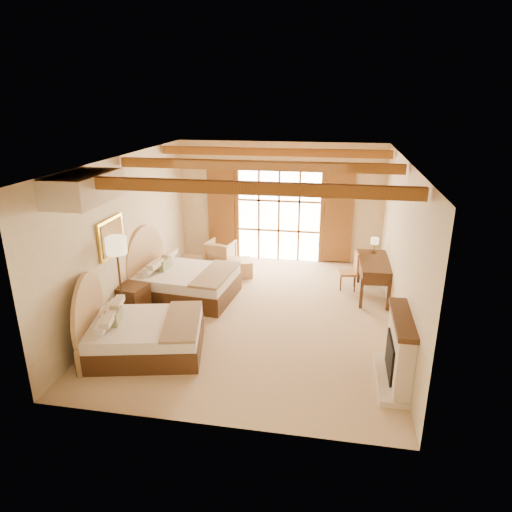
% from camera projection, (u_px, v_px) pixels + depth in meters
% --- Properties ---
extents(floor, '(7.00, 7.00, 0.00)m').
position_uv_depth(floor, '(257.00, 313.00, 9.57)').
color(floor, '#CCB18B').
rests_on(floor, ground).
extents(wall_back, '(5.50, 0.00, 5.50)m').
position_uv_depth(wall_back, '(279.00, 202.00, 12.29)').
color(wall_back, beige).
rests_on(wall_back, ground).
extents(wall_left, '(0.00, 7.00, 7.00)m').
position_uv_depth(wall_left, '(127.00, 234.00, 9.50)').
color(wall_left, beige).
rests_on(wall_left, ground).
extents(wall_right, '(0.00, 7.00, 7.00)m').
position_uv_depth(wall_right, '(400.00, 248.00, 8.58)').
color(wall_right, beige).
rests_on(wall_right, ground).
extents(ceiling, '(7.00, 7.00, 0.00)m').
position_uv_depth(ceiling, '(257.00, 159.00, 8.51)').
color(ceiling, '#AE7037').
rests_on(ceiling, ground).
extents(ceiling_beams, '(5.39, 4.60, 0.18)m').
position_uv_depth(ceiling_beams, '(257.00, 165.00, 8.55)').
color(ceiling_beams, '#975520').
rests_on(ceiling_beams, ceiling).
extents(french_doors, '(3.95, 0.08, 2.60)m').
position_uv_depth(french_doors, '(279.00, 216.00, 12.35)').
color(french_doors, white).
rests_on(french_doors, ground).
extents(fireplace, '(0.46, 1.40, 1.16)m').
position_uv_depth(fireplace, '(398.00, 354.00, 7.11)').
color(fireplace, beige).
rests_on(fireplace, ground).
extents(painting, '(0.06, 0.95, 0.75)m').
position_uv_depth(painting, '(111.00, 237.00, 8.74)').
color(painting, gold).
rests_on(painting, wall_left).
extents(canopy_valance, '(0.70, 1.40, 0.45)m').
position_uv_depth(canopy_valance, '(84.00, 188.00, 7.13)').
color(canopy_valance, beige).
rests_on(canopy_valance, ceiling).
extents(bed_near, '(2.28, 1.88, 1.30)m').
position_uv_depth(bed_near, '(137.00, 331.00, 8.03)').
color(bed_near, '#3F2711').
rests_on(bed_near, floor).
extents(bed_far, '(2.26, 1.79, 1.39)m').
position_uv_depth(bed_far, '(179.00, 280.00, 10.22)').
color(bed_far, '#3F2711').
rests_on(bed_far, floor).
extents(nightstand, '(0.66, 0.66, 0.67)m').
position_uv_depth(nightstand, '(132.00, 301.00, 9.36)').
color(nightstand, '#3F2711').
rests_on(nightstand, floor).
extents(floor_lamp, '(0.39, 0.39, 1.84)m').
position_uv_depth(floor_lamp, '(117.00, 251.00, 8.56)').
color(floor_lamp, '#3C2818').
rests_on(floor_lamp, floor).
extents(armchair, '(0.81, 0.83, 0.65)m').
position_uv_depth(armchair, '(220.00, 252.00, 12.29)').
color(armchair, '#A58257').
rests_on(armchair, floor).
extents(ottoman, '(0.73, 0.73, 0.42)m').
position_uv_depth(ottoman, '(240.00, 268.00, 11.52)').
color(ottoman, tan).
rests_on(ottoman, floor).
extents(desk, '(0.75, 1.60, 0.84)m').
position_uv_depth(desk, '(373.00, 277.00, 10.30)').
color(desk, '#3F2711').
rests_on(desk, floor).
extents(desk_chair, '(0.46, 0.45, 0.91)m').
position_uv_depth(desk_chair, '(349.00, 278.00, 10.70)').
color(desk_chair, '#B3714D').
rests_on(desk_chair, floor).
extents(desk_lamp, '(0.18, 0.18, 0.36)m').
position_uv_depth(desk_lamp, '(375.00, 241.00, 10.58)').
color(desk_lamp, '#3C2818').
rests_on(desk_lamp, desk).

